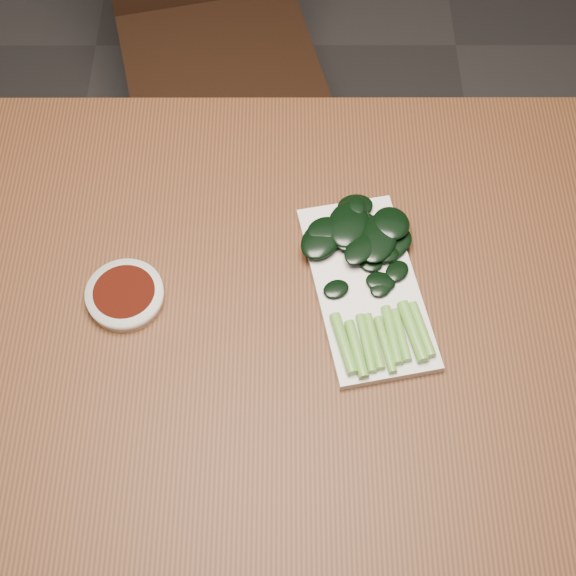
# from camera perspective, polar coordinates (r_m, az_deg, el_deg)

# --- Properties ---
(ground) EXTENTS (6.00, 6.00, 0.00)m
(ground) POSITION_cam_1_polar(r_m,az_deg,el_deg) (1.84, -1.15, -12.63)
(ground) COLOR #312E2E
(ground) RESTS_ON ground
(table) EXTENTS (1.40, 0.80, 0.75)m
(table) POSITION_cam_1_polar(r_m,az_deg,el_deg) (1.21, -1.71, -2.84)
(table) COLOR #4D2A16
(table) RESTS_ON ground
(chair_far) EXTENTS (0.52, 0.52, 0.89)m
(chair_far) POSITION_cam_1_polar(r_m,az_deg,el_deg) (1.93, -5.42, 18.44)
(chair_far) COLOR black
(chair_far) RESTS_ON ground
(sauce_bowl) EXTENTS (0.11, 0.11, 0.02)m
(sauce_bowl) POSITION_cam_1_polar(r_m,az_deg,el_deg) (1.16, -11.51, -0.51)
(sauce_bowl) COLOR silver
(sauce_bowl) RESTS_ON table
(serving_plate) EXTENTS (0.20, 0.32, 0.01)m
(serving_plate) POSITION_cam_1_polar(r_m,az_deg,el_deg) (1.16, 5.57, 0.09)
(serving_plate) COLOR silver
(serving_plate) RESTS_ON table
(gai_lan) EXTENTS (0.20, 0.31, 0.02)m
(gai_lan) POSITION_cam_1_polar(r_m,az_deg,el_deg) (1.16, 5.62, 1.94)
(gai_lan) COLOR #5F9B35
(gai_lan) RESTS_ON serving_plate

